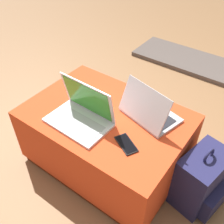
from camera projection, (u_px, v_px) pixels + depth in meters
ground_plane at (107, 160)px, 1.90m from camera, size 14.00×14.00×0.00m
ottoman at (107, 139)px, 1.75m from camera, size 0.99×0.69×0.45m
laptop_near at (81, 114)px, 1.52m from camera, size 0.38×0.25×0.25m
laptop_far at (148, 111)px, 1.55m from camera, size 0.37×0.30×0.22m
cell_phone at (126, 144)px, 1.41m from camera, size 0.16×0.13×0.01m
backpack at (202, 181)px, 1.55m from camera, size 0.31×0.35×0.45m
fireplace_hearth at (197, 63)px, 2.88m from camera, size 1.40×0.50×0.04m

